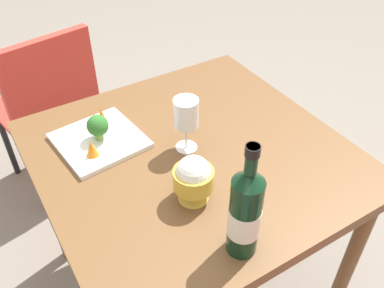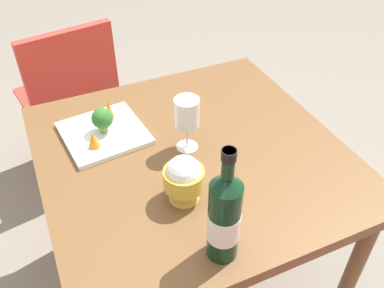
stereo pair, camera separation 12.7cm
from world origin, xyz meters
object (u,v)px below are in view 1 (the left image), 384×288
at_px(wine_bottle, 245,213).
at_px(carrot_garnish_right, 92,148).
at_px(serving_plate, 99,140).
at_px(broccoli_floret, 98,126).
at_px(wine_glass, 186,114).
at_px(rice_bowl, 193,178).
at_px(carrot_garnish_left, 102,116).
at_px(chair_by_wall, 49,100).

relative_size(wine_bottle, carrot_garnish_right, 5.86).
height_order(wine_bottle, serving_plate, wine_bottle).
xyz_separation_m(serving_plate, broccoli_floret, (0.00, 0.00, 0.06)).
height_order(wine_glass, serving_plate, wine_glass).
bearing_deg(rice_bowl, carrot_garnish_left, -168.09).
bearing_deg(rice_bowl, chair_by_wall, -171.50).
xyz_separation_m(wine_bottle, serving_plate, (-0.56, -0.14, -0.12)).
height_order(wine_bottle, carrot_garnish_left, wine_bottle).
bearing_deg(chair_by_wall, serving_plate, -98.58).
bearing_deg(wine_glass, carrot_garnish_left, -141.81).
bearing_deg(serving_plate, wine_glass, 53.15).
bearing_deg(serving_plate, broccoli_floret, 55.41).
relative_size(wine_bottle, rice_bowl, 2.29).
relative_size(wine_glass, broccoli_floret, 2.09).
distance_m(chair_by_wall, wine_glass, 0.89).
bearing_deg(wine_glass, carrot_garnish_right, -110.80).
bearing_deg(carrot_garnish_left, wine_glass, 38.19).
xyz_separation_m(chair_by_wall, wine_glass, (0.79, 0.24, 0.32)).
bearing_deg(rice_bowl, wine_glass, 154.22).
relative_size(chair_by_wall, carrot_garnish_left, 12.48).
height_order(wine_glass, rice_bowl, wine_glass).
relative_size(wine_glass, carrot_garnish_left, 2.63).
height_order(wine_glass, carrot_garnish_right, wine_glass).
distance_m(wine_glass, carrot_garnish_left, 0.30).
relative_size(serving_plate, broccoli_floret, 3.21).
bearing_deg(carrot_garnish_right, serving_plate, 145.30).
relative_size(serving_plate, carrot_garnish_left, 4.04).
distance_m(rice_bowl, carrot_garnish_left, 0.43).
distance_m(chair_by_wall, rice_bowl, 1.03).
height_order(wine_glass, carrot_garnish_left, wine_glass).
height_order(chair_by_wall, rice_bowl, rice_bowl).
bearing_deg(serving_plate, carrot_garnish_right, -34.70).
distance_m(broccoli_floret, carrot_garnish_left, 0.08).
bearing_deg(broccoli_floret, serving_plate, -124.59).
distance_m(chair_by_wall, carrot_garnish_left, 0.62).
xyz_separation_m(chair_by_wall, carrot_garnish_left, (0.56, 0.06, 0.24)).
distance_m(rice_bowl, carrot_garnish_right, 0.34).
bearing_deg(broccoli_floret, wine_glass, 53.12).
distance_m(serving_plate, carrot_garnish_left, 0.09).
bearing_deg(wine_glass, rice_bowl, -25.78).
xyz_separation_m(wine_bottle, broccoli_floret, (-0.56, -0.14, -0.06)).
height_order(wine_bottle, broccoli_floret, wine_bottle).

